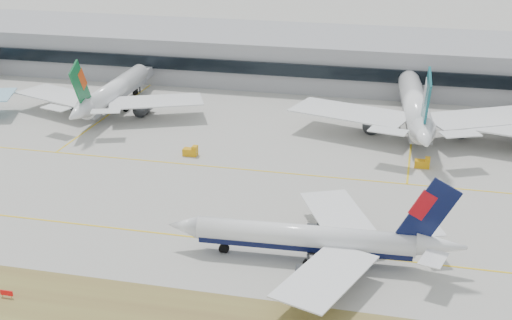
% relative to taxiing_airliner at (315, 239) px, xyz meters
% --- Properties ---
extents(ground, '(3000.00, 3000.00, 0.00)m').
position_rel_taxiing_airliner_xyz_m(ground, '(-23.46, 8.47, -4.28)').
color(ground, '#9F9C95').
rests_on(ground, ground).
extents(taxiing_airliner, '(52.87, 45.93, 17.76)m').
position_rel_taxiing_airliner_xyz_m(taxiing_airliner, '(0.00, 0.00, 0.00)').
color(taxiing_airliner, white).
rests_on(taxiing_airliner, ground).
extents(widebody_eva, '(57.57, 56.20, 20.52)m').
position_rel_taxiing_airliner_xyz_m(widebody_eva, '(-70.86, 73.18, 1.17)').
color(widebody_eva, white).
rests_on(widebody_eva, ground).
extents(widebody_cathay, '(67.31, 66.19, 24.11)m').
position_rel_taxiing_airliner_xyz_m(widebody_cathay, '(14.91, 75.52, 2.13)').
color(widebody_cathay, white).
rests_on(widebody_cathay, ground).
extents(terminal, '(280.00, 43.10, 15.00)m').
position_rel_taxiing_airliner_xyz_m(terminal, '(-23.46, 123.31, 3.22)').
color(terminal, gray).
rests_on(terminal, ground).
extents(hold_sign_left, '(2.20, 0.15, 1.35)m').
position_rel_taxiing_airliner_xyz_m(hold_sign_left, '(-46.55, -23.53, -3.40)').
color(hold_sign_left, red).
rests_on(hold_sign_left, ground).
extents(gse_c, '(3.55, 2.00, 2.60)m').
position_rel_taxiing_airliner_xyz_m(gse_c, '(17.80, 49.35, -3.24)').
color(gse_c, orange).
rests_on(gse_c, ground).
extents(gse_b, '(3.55, 2.00, 2.60)m').
position_rel_taxiing_airliner_xyz_m(gse_b, '(-37.61, 44.17, -3.24)').
color(gse_b, orange).
rests_on(gse_b, ground).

